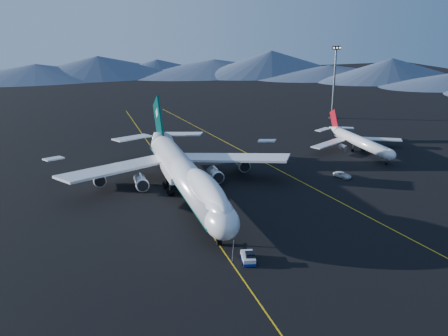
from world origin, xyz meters
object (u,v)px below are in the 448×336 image
object	(u,v)px
pushback_tug	(248,258)
floodlight_mast	(334,82)
second_jet	(359,141)
service_van	(342,175)
boeing_747	(185,174)

from	to	relation	value
pushback_tug	floodlight_mast	bearing A→B (deg)	65.63
pushback_tug	second_jet	bearing A→B (deg)	55.93
second_jet	service_van	bearing A→B (deg)	-154.20
pushback_tug	service_van	world-z (taller)	pushback_tug
boeing_747	second_jet	xyz separation A→B (m)	(61.33, 22.33, -2.64)
service_van	floodlight_mast	bearing A→B (deg)	42.76
pushback_tug	second_jet	xyz separation A→B (m)	(58.33, 56.67, 2.56)
boeing_747	service_van	distance (m)	43.51
floodlight_mast	boeing_747	bearing A→B (deg)	-138.67
second_jet	service_van	distance (m)	27.89
service_van	floodlight_mast	size ratio (longest dim) A/B	0.18
pushback_tug	floodlight_mast	distance (m)	128.56
boeing_747	pushback_tug	world-z (taller)	boeing_747
pushback_tug	second_jet	size ratio (longest dim) A/B	0.13
second_jet	service_van	size ratio (longest dim) A/B	7.28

